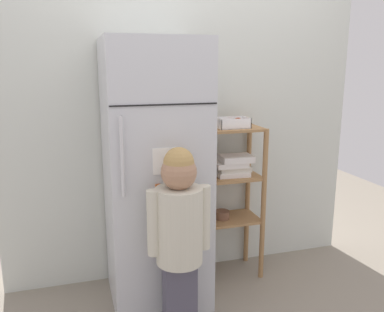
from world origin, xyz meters
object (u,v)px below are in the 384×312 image
Objects in this scene: pantry_shelf_unit at (232,182)px; fruit_bin at (234,124)px; child_standing at (179,225)px; refrigerator at (155,175)px.

fruit_bin reaches higher than pantry_shelf_unit.
fruit_bin is (-0.00, -0.02, 0.43)m from pantry_shelf_unit.
child_standing is 0.80m from pantry_shelf_unit.
refrigerator reaches higher than fruit_bin.
child_standing is at bearing -84.70° from refrigerator.
refrigerator is 0.62m from pantry_shelf_unit.
child_standing is at bearing -133.55° from pantry_shelf_unit.
refrigerator is at bearing 95.30° from child_standing.
pantry_shelf_unit is 0.43m from fruit_bin.
pantry_shelf_unit is at bearing 46.45° from child_standing.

